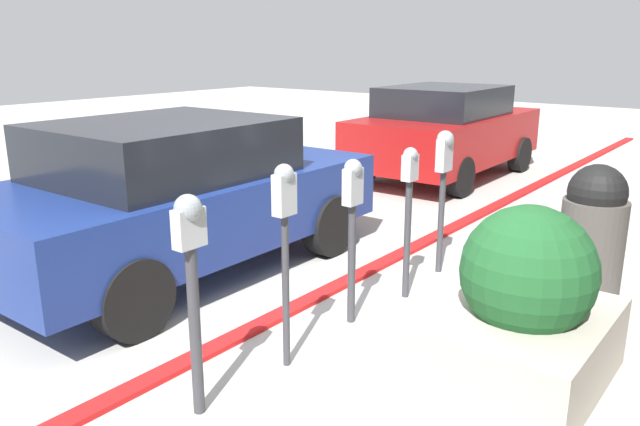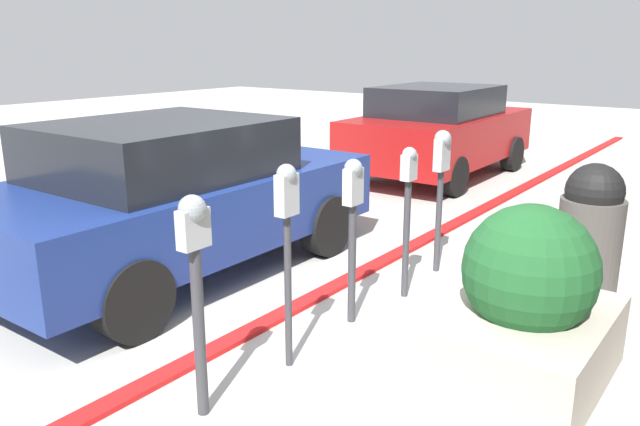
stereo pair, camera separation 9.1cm
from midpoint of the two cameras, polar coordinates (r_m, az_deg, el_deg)
The scene contains 11 objects.
ground_plane at distance 5.42m, azimuth -0.73°, elevation -8.79°, with size 40.00×40.00×0.00m, color #ADAAA3.
curb_strip at distance 5.46m, azimuth -1.39°, elevation -8.39°, with size 24.50×0.16×0.04m.
parking_meter_nearest at distance 3.70m, azimuth -11.01°, elevation -4.63°, with size 0.19×0.16×1.39m.
parking_meter_second at distance 4.17m, azimuth -2.62°, elevation -0.67°, with size 0.16×0.13×1.45m.
parking_meter_middle at distance 4.89m, azimuth 3.52°, elevation 0.24°, with size 0.17×0.14×1.35m.
parking_meter_fourth at distance 5.45m, azimuth 8.61°, elevation 1.47°, with size 0.15×0.12×1.36m.
parking_meter_farthest at distance 6.11m, azimuth 11.66°, elevation 4.00°, with size 0.19×0.16×1.42m.
planter_box at distance 4.38m, azimuth 18.75°, elevation -8.46°, with size 1.39×1.02×1.22m.
parked_car_middle at distance 6.25m, azimuth -12.67°, elevation 1.76°, with size 4.03×2.05×1.51m.
parked_car_rear at distance 10.76m, azimuth 11.65°, elevation 7.41°, with size 3.90×1.91×1.52m.
trash_bin at distance 5.78m, azimuth 24.03°, elevation -1.98°, with size 0.53×0.53×1.25m.
Camera 1 is at (-3.84, -3.12, 2.22)m, focal length 35.00 mm.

